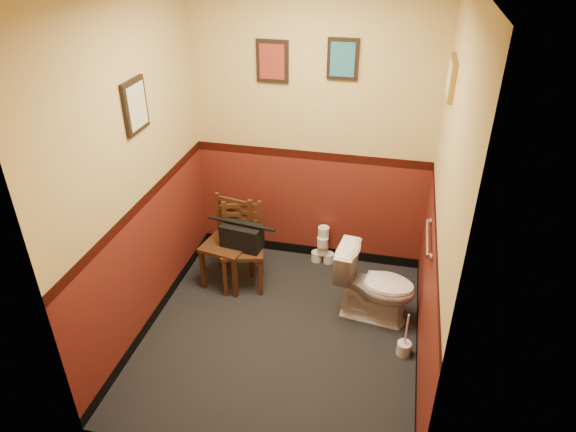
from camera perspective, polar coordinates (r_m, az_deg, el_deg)
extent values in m
cube|color=black|center=(4.40, -0.75, -12.97)|extent=(2.20, 2.40, 0.00)
cube|color=#5F1D15|center=(4.68, 2.64, 9.46)|extent=(2.20, 0.00, 2.70)
cube|color=#5F1D15|center=(2.64, -7.13, -8.94)|extent=(2.20, 0.00, 2.70)
cube|color=#5F1D15|center=(3.99, -16.48, 4.36)|extent=(0.00, 2.40, 2.70)
cube|color=#5F1D15|center=(3.54, 16.69, 0.89)|extent=(0.00, 2.40, 2.70)
cylinder|color=silver|center=(3.95, 15.25, -2.37)|extent=(0.03, 0.50, 0.03)
cylinder|color=silver|center=(3.74, 15.57, -4.42)|extent=(0.02, 0.06, 0.06)
cylinder|color=silver|center=(4.17, 15.50, -0.59)|extent=(0.02, 0.06, 0.06)
cube|color=black|center=(4.56, -1.74, 16.81)|extent=(0.28, 0.03, 0.36)
cube|color=maroon|center=(4.54, -1.80, 16.76)|extent=(0.22, 0.01, 0.30)
cube|color=black|center=(4.44, 6.11, 16.95)|extent=(0.26, 0.03, 0.34)
cube|color=#236372|center=(4.42, 6.08, 16.90)|extent=(0.20, 0.01, 0.28)
cube|color=black|center=(3.88, -16.63, 11.63)|extent=(0.03, 0.30, 0.38)
cube|color=beige|center=(3.87, -16.41, 11.62)|extent=(0.01, 0.24, 0.31)
cube|color=olive|center=(3.84, 17.72, 14.42)|extent=(0.03, 0.34, 0.28)
cube|color=beige|center=(3.84, 17.46, 14.45)|extent=(0.01, 0.28, 0.22)
imported|color=white|center=(4.41, 9.67, -7.61)|extent=(0.72, 0.46, 0.66)
cylinder|color=silver|center=(4.29, 12.74, -14.16)|extent=(0.11, 0.11, 0.11)
cylinder|color=silver|center=(4.17, 13.04, -12.30)|extent=(0.02, 0.02, 0.32)
cube|color=#462715|center=(4.73, -6.86, -3.21)|extent=(0.46, 0.46, 0.04)
cube|color=#462715|center=(4.81, -9.44, -5.84)|extent=(0.04, 0.04, 0.42)
cube|color=#462715|center=(5.04, -7.44, -3.81)|extent=(0.04, 0.04, 0.42)
cube|color=#462715|center=(4.66, -5.92, -6.86)|extent=(0.04, 0.04, 0.42)
cube|color=#462715|center=(4.90, -4.04, -4.71)|extent=(0.04, 0.04, 0.42)
cube|color=#462715|center=(4.82, -7.73, 0.35)|extent=(0.04, 0.04, 0.42)
cube|color=#462715|center=(4.67, -4.19, -0.47)|extent=(0.04, 0.04, 0.42)
cube|color=#462715|center=(4.80, -5.92, -1.25)|extent=(0.32, 0.08, 0.04)
cube|color=#462715|center=(4.76, -5.98, -0.30)|extent=(0.32, 0.08, 0.04)
cube|color=#462715|center=(4.71, -6.04, 0.68)|extent=(0.32, 0.08, 0.04)
cube|color=#462715|center=(4.66, -6.10, 1.67)|extent=(0.32, 0.08, 0.04)
cube|color=#462715|center=(4.69, -5.06, -3.65)|extent=(0.46, 0.46, 0.04)
cube|color=#462715|center=(4.69, -7.01, -6.79)|extent=(0.04, 0.04, 0.40)
cube|color=#462715|center=(4.95, -6.73, -4.55)|extent=(0.04, 0.04, 0.40)
cube|color=#462715|center=(4.67, -3.07, -6.76)|extent=(0.04, 0.04, 0.40)
cube|color=#462715|center=(4.93, -3.01, -4.51)|extent=(0.04, 0.04, 0.40)
cube|color=#462715|center=(4.74, -7.01, -0.54)|extent=(0.04, 0.04, 0.40)
cube|color=#462715|center=(4.72, -3.14, -0.48)|extent=(0.04, 0.04, 0.40)
cube|color=#462715|center=(4.78, -5.02, -1.66)|extent=(0.30, 0.10, 0.04)
cube|color=#462715|center=(4.74, -5.07, -0.74)|extent=(0.30, 0.10, 0.04)
cube|color=#462715|center=(4.69, -5.12, 0.19)|extent=(0.30, 0.10, 0.04)
cube|color=#462715|center=(4.65, -5.17, 1.14)|extent=(0.30, 0.10, 0.04)
cube|color=black|center=(4.62, -5.14, -2.29)|extent=(0.39, 0.23, 0.23)
cylinder|color=black|center=(4.55, -5.21, -0.84)|extent=(0.32, 0.08, 0.03)
cylinder|color=silver|center=(5.20, 3.21, -4.47)|extent=(0.11, 0.11, 0.10)
cylinder|color=silver|center=(5.19, 4.51, -4.63)|extent=(0.11, 0.11, 0.10)
cylinder|color=silver|center=(5.13, 3.88, -3.70)|extent=(0.11, 0.11, 0.10)
cylinder|color=silver|center=(5.06, 3.88, -2.89)|extent=(0.11, 0.11, 0.10)
cylinder|color=silver|center=(5.03, 3.98, -1.76)|extent=(0.11, 0.11, 0.10)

